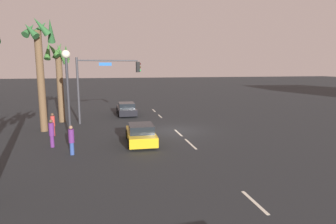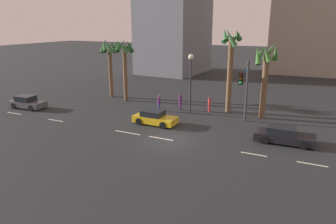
{
  "view_description": "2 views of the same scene",
  "coord_description": "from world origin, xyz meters",
  "px_view_note": "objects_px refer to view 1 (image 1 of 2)",
  "views": [
    {
      "loc": [
        -21.09,
        5.27,
        5.02
      ],
      "look_at": [
        -1.35,
        0.92,
        1.74
      ],
      "focal_mm": 29.78,
      "sensor_mm": 36.0,
      "label": 1
    },
    {
      "loc": [
        9.97,
        -21.39,
        9.1
      ],
      "look_at": [
        -0.78,
        1.22,
        1.94
      ],
      "focal_mm": 33.44,
      "sensor_mm": 36.0,
      "label": 2
    }
  ],
  "objects_px": {
    "streetlamp": "(67,78)",
    "pedestrian_2": "(52,133)",
    "palm_tree_1": "(40,56)",
    "palm_tree_3": "(59,68)",
    "car_1": "(141,134)",
    "pedestrian_1": "(53,124)",
    "traffic_signal": "(101,78)",
    "pedestrian_0": "(71,139)",
    "car_0": "(126,109)"
  },
  "relations": [
    {
      "from": "car_0",
      "to": "palm_tree_3",
      "type": "relative_size",
      "value": 0.62
    },
    {
      "from": "car_0",
      "to": "traffic_signal",
      "type": "height_order",
      "value": "traffic_signal"
    },
    {
      "from": "pedestrian_0",
      "to": "pedestrian_2",
      "type": "xyz_separation_m",
      "value": [
        1.87,
        1.4,
        0.04
      ]
    },
    {
      "from": "streetlamp",
      "to": "pedestrian_2",
      "type": "relative_size",
      "value": 3.43
    },
    {
      "from": "palm_tree_3",
      "to": "palm_tree_1",
      "type": "bearing_deg",
      "value": 168.75
    },
    {
      "from": "car_1",
      "to": "pedestrian_2",
      "type": "xyz_separation_m",
      "value": [
        0.19,
        5.59,
        0.35
      ]
    },
    {
      "from": "streetlamp",
      "to": "palm_tree_1",
      "type": "distance_m",
      "value": 4.35
    },
    {
      "from": "car_0",
      "to": "palm_tree_1",
      "type": "relative_size",
      "value": 0.52
    },
    {
      "from": "car_0",
      "to": "pedestrian_2",
      "type": "height_order",
      "value": "pedestrian_2"
    },
    {
      "from": "pedestrian_1",
      "to": "palm_tree_1",
      "type": "bearing_deg",
      "value": 27.37
    },
    {
      "from": "pedestrian_0",
      "to": "palm_tree_1",
      "type": "height_order",
      "value": "palm_tree_1"
    },
    {
      "from": "streetlamp",
      "to": "pedestrian_1",
      "type": "relative_size",
      "value": 3.62
    },
    {
      "from": "car_0",
      "to": "pedestrian_1",
      "type": "bearing_deg",
      "value": 143.66
    },
    {
      "from": "car_0",
      "to": "traffic_signal",
      "type": "bearing_deg",
      "value": 147.33
    },
    {
      "from": "pedestrian_1",
      "to": "palm_tree_3",
      "type": "distance_m",
      "value": 6.67
    },
    {
      "from": "car_0",
      "to": "car_1",
      "type": "bearing_deg",
      "value": -179.23
    },
    {
      "from": "car_0",
      "to": "car_1",
      "type": "xyz_separation_m",
      "value": [
        -11.36,
        -0.15,
        -0.01
      ]
    },
    {
      "from": "streetlamp",
      "to": "pedestrian_1",
      "type": "height_order",
      "value": "streetlamp"
    },
    {
      "from": "streetlamp",
      "to": "palm_tree_3",
      "type": "height_order",
      "value": "palm_tree_3"
    },
    {
      "from": "pedestrian_0",
      "to": "pedestrian_1",
      "type": "distance_m",
      "value": 5.34
    },
    {
      "from": "car_0",
      "to": "traffic_signal",
      "type": "distance_m",
      "value": 5.62
    },
    {
      "from": "traffic_signal",
      "to": "palm_tree_3",
      "type": "relative_size",
      "value": 0.79
    },
    {
      "from": "car_1",
      "to": "palm_tree_3",
      "type": "height_order",
      "value": "palm_tree_3"
    },
    {
      "from": "palm_tree_1",
      "to": "palm_tree_3",
      "type": "xyz_separation_m",
      "value": [
        3.59,
        -0.71,
        -0.91
      ]
    },
    {
      "from": "pedestrian_1",
      "to": "palm_tree_3",
      "type": "relative_size",
      "value": 0.23
    },
    {
      "from": "car_0",
      "to": "streetlamp",
      "type": "bearing_deg",
      "value": 154.95
    },
    {
      "from": "traffic_signal",
      "to": "pedestrian_2",
      "type": "xyz_separation_m",
      "value": [
        -7.4,
        3.03,
        -3.06
      ]
    },
    {
      "from": "pedestrian_0",
      "to": "pedestrian_2",
      "type": "bearing_deg",
      "value": 36.77
    },
    {
      "from": "traffic_signal",
      "to": "pedestrian_2",
      "type": "bearing_deg",
      "value": 157.76
    },
    {
      "from": "pedestrian_1",
      "to": "palm_tree_3",
      "type": "height_order",
      "value": "palm_tree_3"
    },
    {
      "from": "car_0",
      "to": "pedestrian_1",
      "type": "height_order",
      "value": "pedestrian_1"
    },
    {
      "from": "pedestrian_0",
      "to": "pedestrian_1",
      "type": "xyz_separation_m",
      "value": [
        5.0,
        1.87,
        -0.01
      ]
    },
    {
      "from": "traffic_signal",
      "to": "pedestrian_1",
      "type": "xyz_separation_m",
      "value": [
        -4.27,
        3.5,
        -3.11
      ]
    },
    {
      "from": "pedestrian_2",
      "to": "palm_tree_1",
      "type": "distance_m",
      "value": 7.01
    },
    {
      "from": "streetlamp",
      "to": "pedestrian_0",
      "type": "relative_size",
      "value": 3.56
    },
    {
      "from": "car_1",
      "to": "streetlamp",
      "type": "height_order",
      "value": "streetlamp"
    },
    {
      "from": "car_1",
      "to": "pedestrian_0",
      "type": "relative_size",
      "value": 2.38
    },
    {
      "from": "pedestrian_1",
      "to": "pedestrian_2",
      "type": "height_order",
      "value": "pedestrian_2"
    },
    {
      "from": "pedestrian_0",
      "to": "pedestrian_2",
      "type": "relative_size",
      "value": 0.96
    },
    {
      "from": "pedestrian_1",
      "to": "pedestrian_0",
      "type": "bearing_deg",
      "value": -159.55
    },
    {
      "from": "car_1",
      "to": "streetlamp",
      "type": "distance_m",
      "value": 6.19
    },
    {
      "from": "pedestrian_0",
      "to": "pedestrian_2",
      "type": "distance_m",
      "value": 2.33
    },
    {
      "from": "pedestrian_1",
      "to": "palm_tree_1",
      "type": "xyz_separation_m",
      "value": [
        1.74,
        0.9,
        4.91
      ]
    },
    {
      "from": "traffic_signal",
      "to": "palm_tree_3",
      "type": "xyz_separation_m",
      "value": [
        1.06,
        3.68,
        0.89
      ]
    },
    {
      "from": "traffic_signal",
      "to": "palm_tree_1",
      "type": "height_order",
      "value": "palm_tree_1"
    },
    {
      "from": "palm_tree_3",
      "to": "streetlamp",
      "type": "bearing_deg",
      "value": -167.26
    },
    {
      "from": "pedestrian_2",
      "to": "streetlamp",
      "type": "bearing_deg",
      "value": -31.59
    },
    {
      "from": "pedestrian_2",
      "to": "pedestrian_1",
      "type": "bearing_deg",
      "value": 8.52
    },
    {
      "from": "palm_tree_3",
      "to": "pedestrian_0",
      "type": "bearing_deg",
      "value": -168.78
    },
    {
      "from": "palm_tree_1",
      "to": "traffic_signal",
      "type": "bearing_deg",
      "value": -60.02
    }
  ]
}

